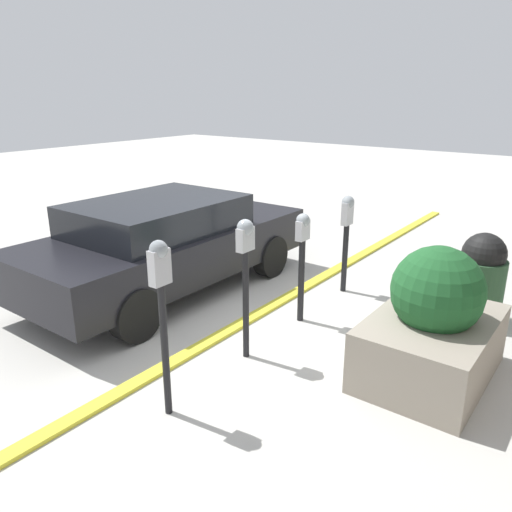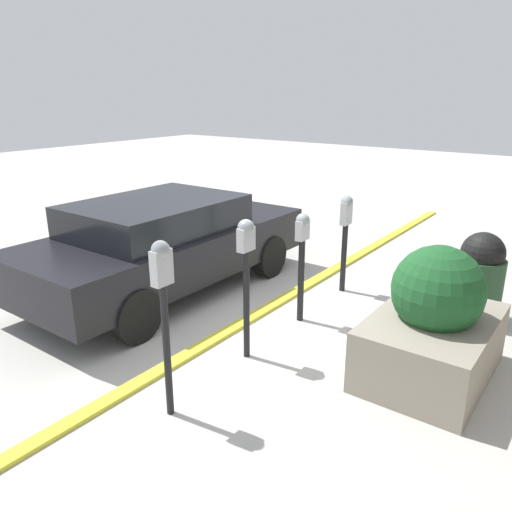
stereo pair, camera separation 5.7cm
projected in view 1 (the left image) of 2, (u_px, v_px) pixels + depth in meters
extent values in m
plane|color=beige|center=(247.00, 326.00, 6.05)|extent=(40.00, 40.00, 0.00)
cube|color=gold|center=(242.00, 323.00, 6.09)|extent=(14.51, 0.16, 0.04)
cylinder|color=black|center=(165.00, 351.00, 4.24)|extent=(0.06, 0.06, 1.22)
cube|color=#B7B7BC|center=(160.00, 267.00, 4.00)|extent=(0.18, 0.09, 0.30)
sphere|color=gray|center=(158.00, 249.00, 3.95)|extent=(0.15, 0.15, 0.15)
cylinder|color=black|center=(246.00, 305.00, 5.19)|extent=(0.07, 0.07, 1.19)
cube|color=#B7B7BC|center=(245.00, 239.00, 4.96)|extent=(0.20, 0.09, 0.24)
sphere|color=gray|center=(245.00, 228.00, 4.92)|extent=(0.17, 0.17, 0.17)
cylinder|color=black|center=(301.00, 281.00, 6.05)|extent=(0.08, 0.08, 1.04)
cube|color=#B7B7BC|center=(303.00, 230.00, 5.85)|extent=(0.19, 0.09, 0.24)
sphere|color=gray|center=(303.00, 220.00, 5.81)|extent=(0.16, 0.16, 0.16)
cylinder|color=black|center=(345.00, 258.00, 6.97)|extent=(0.08, 0.08, 0.97)
cube|color=#B7B7BC|center=(347.00, 213.00, 6.77)|extent=(0.20, 0.09, 0.31)
sphere|color=gray|center=(348.00, 202.00, 6.72)|extent=(0.17, 0.17, 0.17)
cube|color=gray|center=(430.00, 347.00, 4.92)|extent=(1.59, 1.07, 0.62)
sphere|color=#1E5628|center=(437.00, 291.00, 4.73)|extent=(0.88, 0.88, 0.88)
cube|color=black|center=(168.00, 248.00, 6.99)|extent=(4.24, 1.81, 0.60)
cube|color=black|center=(157.00, 215.00, 6.70)|extent=(2.20, 1.59, 0.42)
cylinder|color=black|center=(270.00, 256.00, 7.61)|extent=(0.64, 0.22, 0.64)
cylinder|color=black|center=(192.00, 238.00, 8.55)|extent=(0.64, 0.22, 0.64)
cylinder|color=black|center=(136.00, 315.00, 5.61)|extent=(0.64, 0.22, 0.64)
cylinder|color=black|center=(52.00, 282.00, 6.56)|extent=(0.64, 0.22, 0.64)
cylinder|color=#2D5133|center=(479.00, 290.00, 6.09)|extent=(0.57, 0.57, 0.79)
sphere|color=black|center=(484.00, 254.00, 5.94)|extent=(0.51, 0.51, 0.51)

